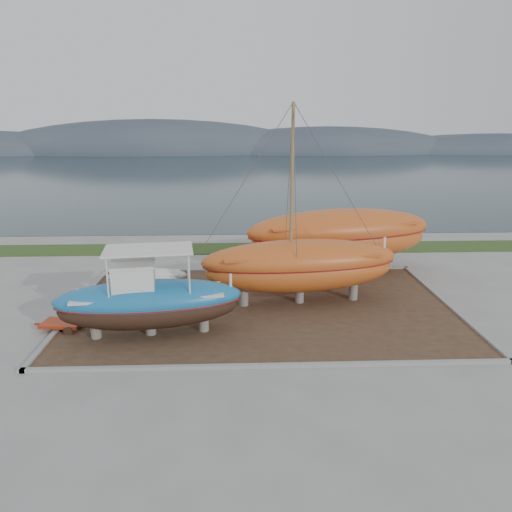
{
  "coord_description": "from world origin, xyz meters",
  "views": [
    {
      "loc": [
        -1.26,
        -18.8,
        8.9
      ],
      "look_at": [
        -0.36,
        4.0,
        2.63
      ],
      "focal_mm": 35.0,
      "sensor_mm": 36.0,
      "label": 1
    }
  ],
  "objects_px": {
    "orange_bare_hull": "(340,242)",
    "red_trailer": "(63,326)",
    "orange_sailboat": "(302,207)",
    "blue_caique": "(149,292)",
    "white_dinghy": "(148,281)"
  },
  "relations": [
    {
      "from": "blue_caique",
      "to": "red_trailer",
      "type": "distance_m",
      "value": 4.4
    },
    {
      "from": "white_dinghy",
      "to": "orange_sailboat",
      "type": "distance_m",
      "value": 9.03
    },
    {
      "from": "white_dinghy",
      "to": "red_trailer",
      "type": "relative_size",
      "value": 1.62
    },
    {
      "from": "blue_caique",
      "to": "orange_sailboat",
      "type": "height_order",
      "value": "orange_sailboat"
    },
    {
      "from": "blue_caique",
      "to": "orange_sailboat",
      "type": "xyz_separation_m",
      "value": [
        6.79,
        3.58,
        2.92
      ]
    },
    {
      "from": "red_trailer",
      "to": "orange_sailboat",
      "type": "bearing_deg",
      "value": 22.52
    },
    {
      "from": "orange_bare_hull",
      "to": "red_trailer",
      "type": "distance_m",
      "value": 15.89
    },
    {
      "from": "orange_bare_hull",
      "to": "red_trailer",
      "type": "bearing_deg",
      "value": -161.86
    },
    {
      "from": "blue_caique",
      "to": "orange_sailboat",
      "type": "distance_m",
      "value": 8.21
    },
    {
      "from": "orange_bare_hull",
      "to": "orange_sailboat",
      "type": "bearing_deg",
      "value": -132.25
    },
    {
      "from": "white_dinghy",
      "to": "red_trailer",
      "type": "distance_m",
      "value": 5.5
    },
    {
      "from": "blue_caique",
      "to": "white_dinghy",
      "type": "relative_size",
      "value": 1.88
    },
    {
      "from": "orange_sailboat",
      "to": "orange_bare_hull",
      "type": "bearing_deg",
      "value": 52.73
    },
    {
      "from": "orange_bare_hull",
      "to": "red_trailer",
      "type": "height_order",
      "value": "orange_bare_hull"
    },
    {
      "from": "orange_sailboat",
      "to": "red_trailer",
      "type": "xyz_separation_m",
      "value": [
        -10.75,
        -2.83,
        -4.68
      ]
    }
  ]
}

